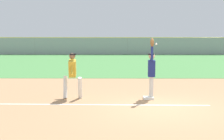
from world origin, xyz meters
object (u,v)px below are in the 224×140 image
(baseball, at_px, (156,44))
(runner, at_px, (72,72))
(fielder, at_px, (152,69))
(parked_car_green, at_px, (132,47))
(first_base, at_px, (148,98))
(parked_car_white, at_px, (174,47))
(parked_car_red, at_px, (82,47))

(baseball, bearing_deg, runner, -177.96)
(fielder, height_order, parked_car_green, fielder)
(runner, height_order, baseball, baseball)
(first_base, distance_m, parked_car_white, 28.46)
(first_base, bearing_deg, fielder, 26.64)
(parked_car_white, bearing_deg, parked_car_red, 179.71)
(runner, height_order, parked_car_green, runner)
(runner, bearing_deg, parked_car_green, 78.01)
(fielder, distance_m, parked_car_red, 28.47)
(first_base, height_order, runner, runner)
(parked_car_green, distance_m, parked_car_white, 5.38)
(runner, xyz_separation_m, parked_car_white, (9.12, 27.69, -0.32))
(parked_car_white, bearing_deg, fielder, -101.78)
(first_base, height_order, parked_car_red, parked_car_red)
(fielder, bearing_deg, first_base, 31.20)
(first_base, height_order, parked_car_white, parked_car_white)
(first_base, bearing_deg, parked_car_red, 101.01)
(runner, relative_size, parked_car_red, 0.39)
(parked_car_red, bearing_deg, runner, -85.70)
(parked_car_red, xyz_separation_m, parked_car_white, (11.71, -0.22, 0.00))
(first_base, bearing_deg, runner, 178.71)
(first_base, xyz_separation_m, parked_car_red, (-5.44, 27.97, 0.63))
(runner, relative_size, baseball, 23.24)
(parked_car_red, xyz_separation_m, parked_car_green, (6.35, -0.67, 0.00))
(first_base, bearing_deg, parked_car_white, 77.26)
(parked_car_green, height_order, parked_car_white, same)
(parked_car_red, bearing_deg, parked_car_white, -2.07)
(fielder, height_order, parked_car_white, fielder)
(parked_car_white, bearing_deg, runner, -107.47)
(fielder, bearing_deg, baseball, -140.98)
(first_base, height_order, fielder, fielder)
(baseball, height_order, parked_car_red, baseball)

